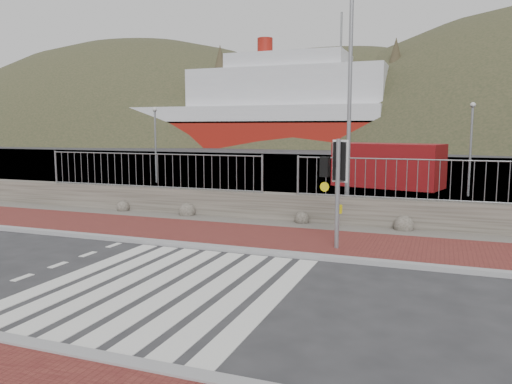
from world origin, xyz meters
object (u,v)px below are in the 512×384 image
at_px(shipping_container, 388,165).
at_px(ferry, 249,113).
at_px(streetlight, 354,93).
at_px(traffic_signal_far, 337,170).

bearing_deg(shipping_container, ferry, 133.37).
xyz_separation_m(streetlight, shipping_container, (0.13, 10.10, -3.00)).
distance_m(ferry, shipping_container, 56.64).
bearing_deg(streetlight, shipping_container, 72.22).
bearing_deg(traffic_signal_far, streetlight, -74.43).
bearing_deg(ferry, traffic_signal_far, -67.03).
height_order(streetlight, shipping_container, streetlight).
xyz_separation_m(ferry, streetlight, (26.77, -59.76, -1.25)).
distance_m(ferry, streetlight, 65.50).
distance_m(traffic_signal_far, streetlight, 4.72).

